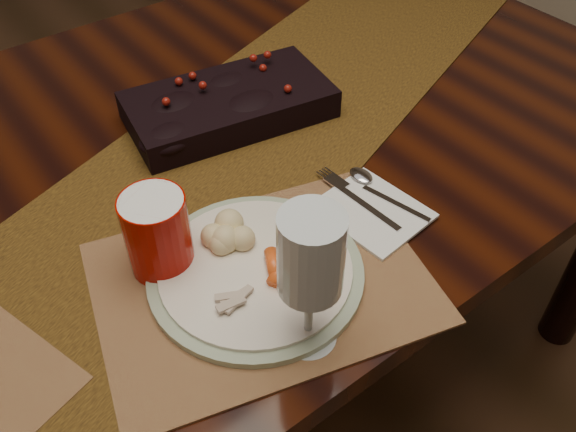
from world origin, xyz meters
TOP-DOWN VIEW (x-y plane):
  - floor at (0.00, 0.00)m, footprint 5.00×5.00m
  - dining_table at (0.00, 0.00)m, footprint 1.80×1.00m
  - table_runner at (-0.05, -0.11)m, footprint 1.86×0.99m
  - centerpiece at (0.12, 0.02)m, footprint 0.37×0.23m
  - placemat_main at (-0.05, -0.32)m, footprint 0.49×0.41m
  - dinner_plate at (-0.05, -0.30)m, footprint 0.36×0.36m
  - baby_carrots at (-0.01, -0.35)m, footprint 0.10×0.09m
  - mashed_potatoes at (-0.06, -0.24)m, footprint 0.09×0.08m
  - turkey_shreds at (-0.11, -0.33)m, footprint 0.09×0.08m
  - napkin at (0.15, -0.31)m, footprint 0.14×0.16m
  - fork at (0.15, -0.29)m, footprint 0.03×0.15m
  - spoon at (0.19, -0.30)m, footprint 0.06×0.15m
  - red_cup at (-0.14, -0.21)m, footprint 0.10×0.10m
  - wine_glass at (-0.06, -0.42)m, footprint 0.09×0.09m

SIDE VIEW (x-z plane):
  - floor at x=0.00m, z-range 0.00..0.00m
  - dining_table at x=0.00m, z-range 0.00..0.75m
  - table_runner at x=-0.05m, z-range 0.75..0.75m
  - placemat_main at x=-0.05m, z-range 0.75..0.75m
  - napkin at x=0.15m, z-range 0.75..0.76m
  - fork at x=0.15m, z-range 0.76..0.76m
  - spoon at x=0.19m, z-range 0.76..0.76m
  - dinner_plate at x=-0.05m, z-range 0.75..0.77m
  - turkey_shreds at x=-0.11m, z-range 0.77..0.79m
  - baby_carrots at x=-0.01m, z-range 0.77..0.79m
  - centerpiece at x=0.12m, z-range 0.75..0.82m
  - mashed_potatoes at x=-0.06m, z-range 0.77..0.81m
  - red_cup at x=-0.14m, z-range 0.75..0.87m
  - wine_glass at x=-0.06m, z-range 0.75..0.95m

